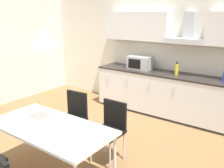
{
  "coord_description": "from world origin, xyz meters",
  "views": [
    {
      "loc": [
        2.5,
        -2.47,
        2.07
      ],
      "look_at": [
        0.32,
        0.55,
        1.0
      ],
      "focal_mm": 40.0,
      "sensor_mm": 36.0,
      "label": 1
    }
  ],
  "objects_px": {
    "dining_table": "(50,129)",
    "chair_far_left": "(74,114)",
    "chair_far_right": "(111,125)",
    "pendant_lamp": "(43,37)",
    "microwave": "(140,63)",
    "bottle_yellow": "(177,69)"
  },
  "relations": [
    {
      "from": "pendant_lamp",
      "to": "chair_far_right",
      "type": "bearing_deg",
      "value": 65.05
    },
    {
      "from": "bottle_yellow",
      "to": "chair_far_right",
      "type": "bearing_deg",
      "value": -94.51
    },
    {
      "from": "chair_far_right",
      "to": "microwave",
      "type": "bearing_deg",
      "value": 108.9
    },
    {
      "from": "bottle_yellow",
      "to": "dining_table",
      "type": "height_order",
      "value": "bottle_yellow"
    },
    {
      "from": "dining_table",
      "to": "pendant_lamp",
      "type": "height_order",
      "value": "pendant_lamp"
    },
    {
      "from": "dining_table",
      "to": "chair_far_left",
      "type": "relative_size",
      "value": 1.85
    },
    {
      "from": "chair_far_left",
      "to": "pendant_lamp",
      "type": "height_order",
      "value": "pendant_lamp"
    },
    {
      "from": "bottle_yellow",
      "to": "chair_far_left",
      "type": "relative_size",
      "value": 0.3
    },
    {
      "from": "dining_table",
      "to": "microwave",
      "type": "bearing_deg",
      "value": 96.67
    },
    {
      "from": "pendant_lamp",
      "to": "chair_far_left",
      "type": "bearing_deg",
      "value": 115.33
    },
    {
      "from": "dining_table",
      "to": "chair_far_right",
      "type": "relative_size",
      "value": 1.85
    },
    {
      "from": "microwave",
      "to": "dining_table",
      "type": "height_order",
      "value": "microwave"
    },
    {
      "from": "bottle_yellow",
      "to": "chair_far_right",
      "type": "distance_m",
      "value": 2.02
    },
    {
      "from": "pendant_lamp",
      "to": "microwave",
      "type": "bearing_deg",
      "value": 96.67
    },
    {
      "from": "microwave",
      "to": "chair_far_left",
      "type": "height_order",
      "value": "microwave"
    },
    {
      "from": "chair_far_right",
      "to": "dining_table",
      "type": "bearing_deg",
      "value": -114.95
    },
    {
      "from": "microwave",
      "to": "bottle_yellow",
      "type": "xyz_separation_m",
      "value": [
        0.84,
        -0.05,
        -0.03
      ]
    },
    {
      "from": "dining_table",
      "to": "chair_far_left",
      "type": "distance_m",
      "value": 0.87
    },
    {
      "from": "bottle_yellow",
      "to": "chair_far_right",
      "type": "relative_size",
      "value": 0.3
    },
    {
      "from": "chair_far_right",
      "to": "bottle_yellow",
      "type": "bearing_deg",
      "value": 85.49
    },
    {
      "from": "chair_far_left",
      "to": "bottle_yellow",
      "type": "bearing_deg",
      "value": 65.72
    },
    {
      "from": "microwave",
      "to": "chair_far_left",
      "type": "distance_m",
      "value": 2.07
    }
  ]
}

